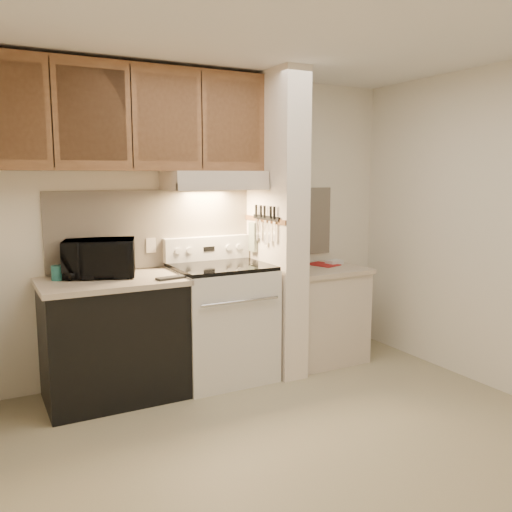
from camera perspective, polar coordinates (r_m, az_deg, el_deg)
floor at (r=3.70m, az=4.23°, el=-18.28°), size 3.60×3.60×0.00m
ceiling at (r=3.41m, az=4.73°, el=22.63°), size 3.60×3.60×0.00m
wall_back at (r=4.66m, az=-5.49°, el=3.34°), size 3.60×2.50×0.02m
wall_right at (r=4.55m, az=23.98°, el=2.52°), size 0.02×3.00×2.50m
backsplash at (r=4.65m, az=-5.43°, el=3.14°), size 2.60×0.02×0.63m
range_body at (r=4.49m, az=-3.64°, el=-7.10°), size 0.76×0.65×0.92m
oven_window at (r=4.20m, az=-1.84°, el=-7.62°), size 0.50×0.01×0.30m
oven_handle at (r=4.11m, az=-1.62°, el=-4.80°), size 0.65×0.02×0.02m
cooktop at (r=4.39m, az=-3.70°, el=-1.12°), size 0.74×0.64×0.03m
range_backguard at (r=4.63m, az=-5.17°, el=0.81°), size 0.76×0.08×0.20m
range_display at (r=4.59m, az=-4.96°, el=0.75°), size 0.10×0.01×0.04m
range_knob_left_outer at (r=4.48m, az=-8.24°, el=0.51°), size 0.05×0.02×0.05m
range_knob_left_inner at (r=4.52m, az=-7.05°, el=0.60°), size 0.05×0.02×0.05m
range_knob_right_inner at (r=4.66m, az=-2.91°, el=0.89°), size 0.05×0.02×0.05m
range_knob_right_outer at (r=4.70m, az=-1.81°, el=0.97°), size 0.05×0.02×0.05m
dishwasher_front at (r=4.24m, az=-14.73°, el=-8.69°), size 1.00×0.63×0.87m
left_countertop at (r=4.13m, az=-14.97°, el=-2.64°), size 1.04×0.67×0.04m
spoon_rest at (r=4.04m, az=-8.80°, el=-2.27°), size 0.25×0.12×0.02m
teal_jar at (r=4.19m, az=-20.11°, el=-1.67°), size 0.12×0.12×0.11m
outlet at (r=4.49m, az=-11.00°, el=1.10°), size 0.08×0.01×0.12m
microwave at (r=4.22m, az=-16.14°, el=-0.21°), size 0.59×0.48×0.28m
partition_pillar at (r=4.57m, az=2.13°, el=3.27°), size 0.22×0.70×2.50m
pillar_trim at (r=4.51m, az=0.86°, el=3.84°), size 0.01×0.70×0.04m
knife_strip at (r=4.46m, az=1.10°, el=4.05°), size 0.02×0.42×0.04m
knife_blade_a at (r=4.33m, az=1.94°, el=2.59°), size 0.01×0.03×0.16m
knife_handle_a at (r=4.32m, az=1.93°, el=4.57°), size 0.02×0.02×0.10m
knife_blade_b at (r=4.40m, az=1.44°, el=2.55°), size 0.01×0.04×0.18m
knife_handle_b at (r=4.37m, az=1.56°, el=4.61°), size 0.02×0.02×0.10m
knife_blade_c at (r=4.46m, az=1.00°, el=2.50°), size 0.01×0.04×0.20m
knife_handle_c at (r=4.46m, az=0.90°, el=4.69°), size 0.02×0.02×0.10m
knife_blade_d at (r=4.54m, az=0.43°, el=2.86°), size 0.01×0.04×0.16m
knife_handle_d at (r=4.52m, az=0.53°, el=4.74°), size 0.02×0.02×0.10m
knife_blade_e at (r=4.59m, az=0.08°, el=2.80°), size 0.01×0.04×0.18m
knife_handle_e at (r=4.59m, az=0.01°, el=4.80°), size 0.02×0.02×0.10m
oven_mitt at (r=4.67m, az=-0.33°, el=2.02°), size 0.03×0.10×0.25m
right_cab_base at (r=4.96m, az=6.70°, el=-6.28°), size 0.70×0.60×0.81m
right_countertop at (r=4.87m, az=6.79°, el=-1.44°), size 0.74×0.64×0.04m
red_folder at (r=5.01m, az=7.09°, el=-0.90°), size 0.27×0.31×0.01m
white_box at (r=5.07m, az=8.26°, el=-0.63°), size 0.16×0.12×0.04m
range_hood at (r=4.44m, az=-4.46°, el=7.94°), size 0.78×0.44×0.15m
hood_lip at (r=4.25m, az=-3.31°, el=7.32°), size 0.78×0.04×0.06m
upper_cabinets at (r=4.27m, az=-13.55°, el=13.89°), size 2.18×0.33×0.77m
cab_door_a at (r=3.98m, az=-24.73°, el=13.77°), size 0.46×0.01×0.63m
cab_gap_a at (r=4.01m, az=-20.73°, el=13.96°), size 0.01×0.01×0.73m
cab_door_b at (r=4.06m, az=-16.80°, el=14.07°), size 0.46×0.01×0.63m
cab_gap_b at (r=4.12m, az=-12.97°, el=14.12°), size 0.01×0.01×0.73m
cab_door_c at (r=4.20m, az=-9.27°, el=14.11°), size 0.46×0.01×0.63m
cab_gap_c at (r=4.30m, az=-5.72°, el=14.05°), size 0.01×0.01×0.73m
cab_door_d at (r=4.41m, az=-2.34°, el=13.95°), size 0.46×0.01×0.63m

